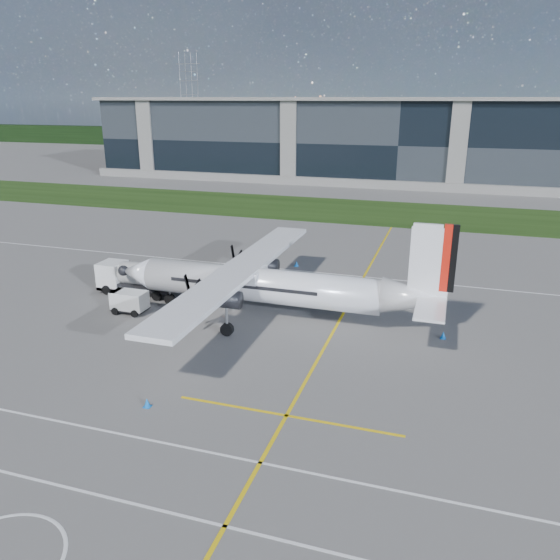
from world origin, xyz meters
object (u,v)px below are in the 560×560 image
pylon_west (190,99)px  safety_cone_tail (443,335)px  fuel_tanker_truck (132,278)px  safety_cone_stbdwing (296,264)px  turboprop_aircraft (271,267)px  safety_cone_portwing (147,403)px  safety_cone_fwd (112,295)px  ground_crew_person (183,303)px  safety_cone_nose_port (122,303)px  baggage_tug (130,302)px

pylon_west → safety_cone_tail: (90.33, -143.71, -14.75)m
safety_cone_tail → fuel_tanker_truck: bearing=176.3°
safety_cone_stbdwing → safety_cone_tail: same height
turboprop_aircraft → safety_cone_portwing: size_ratio=52.45×
turboprop_aircraft → safety_cone_fwd: (-13.69, -0.04, -3.68)m
fuel_tanker_truck → turboprop_aircraft: bearing=-7.0°
ground_crew_person → safety_cone_tail: bearing=-53.2°
safety_cone_stbdwing → safety_cone_portwing: bearing=-91.0°
safety_cone_stbdwing → safety_cone_nose_port: bearing=-124.8°
pylon_west → safety_cone_tail: bearing=-57.8°
pylon_west → safety_cone_fwd: size_ratio=60.00×
ground_crew_person → safety_cone_portwing: (4.21, -12.23, -0.64)m
safety_cone_portwing → safety_cone_tail: same height
fuel_tanker_truck → safety_cone_tail: 25.06m
safety_cone_tail → safety_cone_fwd: same height
fuel_tanker_truck → pylon_west: bearing=114.7°
pylon_west → safety_cone_nose_port: (66.16, -145.10, -14.75)m
baggage_tug → turboprop_aircraft: bearing=12.6°
fuel_tanker_truck → ground_crew_person: size_ratio=3.99×
turboprop_aircraft → ground_crew_person: 7.36m
safety_cone_fwd → fuel_tanker_truck: bearing=58.8°
turboprop_aircraft → safety_cone_stbdwing: bearing=98.1°
safety_cone_portwing → turboprop_aircraft: bearing=80.5°
baggage_tug → safety_cone_tail: bearing=5.8°
ground_crew_person → baggage_tug: bearing=133.8°
baggage_tug → safety_cone_fwd: 3.94m
safety_cone_nose_port → safety_cone_tail: 24.21m
safety_cone_portwing → safety_cone_stbdwing: bearing=89.0°
turboprop_aircraft → safety_cone_portwing: 14.43m
pylon_west → turboprop_aircraft: 163.88m
pylon_west → safety_cone_nose_port: bearing=-65.5°
safety_cone_stbdwing → safety_cone_nose_port: same height
pylon_west → turboprop_aircraft: (78.06, -143.67, -11.07)m
ground_crew_person → safety_cone_fwd: 7.34m
pylon_west → baggage_tug: 161.49m
fuel_tanker_truck → baggage_tug: (2.17, -3.91, -0.50)m
turboprop_aircraft → safety_cone_tail: size_ratio=52.45×
safety_cone_tail → safety_cone_nose_port: bearing=-176.7°
fuel_tanker_truck → safety_cone_stbdwing: size_ratio=14.27×
safety_cone_nose_port → turboprop_aircraft: bearing=6.9°
turboprop_aircraft → pylon_west: bearing=118.5°
baggage_tug → safety_cone_portwing: bearing=-54.2°
turboprop_aircraft → safety_cone_fwd: turboprop_aircraft is taller
ground_crew_person → safety_cone_nose_port: bearing=121.3°
safety_cone_tail → safety_cone_portwing: bearing=-136.7°
pylon_west → safety_cone_stbdwing: bearing=-59.7°
safety_cone_portwing → fuel_tanker_truck: bearing=124.2°
safety_cone_nose_port → safety_cone_tail: (24.17, 1.39, 0.00)m
turboprop_aircraft → safety_cone_stbdwing: size_ratio=52.45×
pylon_west → ground_crew_person: (71.53, -145.20, -14.11)m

